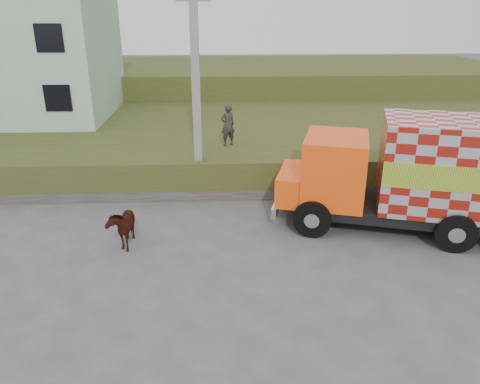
{
  "coord_description": "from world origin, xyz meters",
  "views": [
    {
      "loc": [
        -0.15,
        -12.65,
        7.08
      ],
      "look_at": [
        0.47,
        1.66,
        1.3
      ],
      "focal_mm": 35.0,
      "sensor_mm": 36.0,
      "label": 1
    }
  ],
  "objects_px": {
    "utility_pole": "(196,92)",
    "pedestrian": "(228,125)",
    "cow": "(122,225)",
    "cargo_truck": "(425,175)"
  },
  "relations": [
    {
      "from": "utility_pole",
      "to": "cow",
      "type": "distance_m",
      "value": 5.7
    },
    {
      "from": "cargo_truck",
      "to": "pedestrian",
      "type": "relative_size",
      "value": 5.09
    },
    {
      "from": "utility_pole",
      "to": "pedestrian",
      "type": "height_order",
      "value": "utility_pole"
    },
    {
      "from": "utility_pole",
      "to": "pedestrian",
      "type": "relative_size",
      "value": 4.58
    },
    {
      "from": "utility_pole",
      "to": "pedestrian",
      "type": "distance_m",
      "value": 2.81
    },
    {
      "from": "cargo_truck",
      "to": "pedestrian",
      "type": "xyz_separation_m",
      "value": [
        -6.27,
        5.26,
        0.42
      ]
    },
    {
      "from": "cargo_truck",
      "to": "cow",
      "type": "xyz_separation_m",
      "value": [
        -9.7,
        -0.62,
        -1.29
      ]
    },
    {
      "from": "cargo_truck",
      "to": "utility_pole",
      "type": "bearing_deg",
      "value": 171.67
    },
    {
      "from": "utility_pole",
      "to": "cargo_truck",
      "type": "height_order",
      "value": "utility_pole"
    },
    {
      "from": "cow",
      "to": "pedestrian",
      "type": "relative_size",
      "value": 0.9
    }
  ]
}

